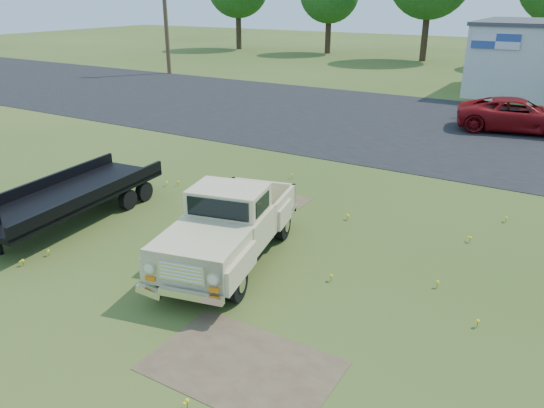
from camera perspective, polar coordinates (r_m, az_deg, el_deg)
The scene contains 8 objects.
ground at distance 11.78m, azimuth -1.06°, elevation -6.77°, with size 140.00×140.00×0.00m, color #354C18.
asphalt_lot at distance 25.02m, azimuth 17.68°, elevation 7.75°, with size 90.00×14.00×0.02m, color black.
dirt_patch_a at distance 8.99m, azimuth -3.21°, elevation -16.99°, with size 3.00×2.00×0.01m, color brown.
dirt_patch_b at distance 15.44m, azimuth -0.45°, elevation 0.40°, with size 2.20×1.60×0.01m, color brown.
utility_pole_west at distance 41.28m, azimuth -11.44°, elevation 19.95°, with size 1.60×0.30×9.00m.
vintage_pickup_truck at distance 11.69m, azimuth -4.60°, elevation -2.24°, with size 1.89×4.87×1.77m, color beige, non-canonical shape.
flatbed_trailer at distance 14.82m, azimuth -21.02°, elevation 1.27°, with size 1.96×5.87×1.60m, color black, non-canonical shape.
red_pickup at distance 25.52m, azimuth 24.97°, elevation 8.64°, with size 2.33×5.06×1.41m, color maroon.
Camera 1 is at (5.53, -8.75, 5.62)m, focal length 35.00 mm.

